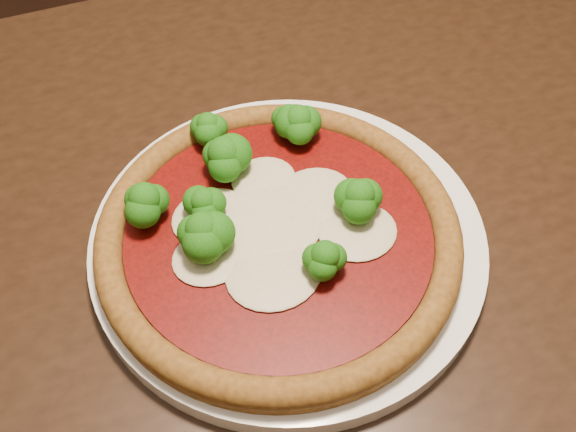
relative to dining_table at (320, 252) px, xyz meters
name	(u,v)px	position (x,y,z in m)	size (l,w,h in m)	color
dining_table	(320,252)	(0.00, 0.00, 0.00)	(1.21, 0.87, 0.75)	black
plate	(288,239)	(-0.06, -0.04, 0.12)	(0.33, 0.33, 0.02)	white
pizza	(274,226)	(-0.07, -0.04, 0.14)	(0.30, 0.30, 0.06)	brown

